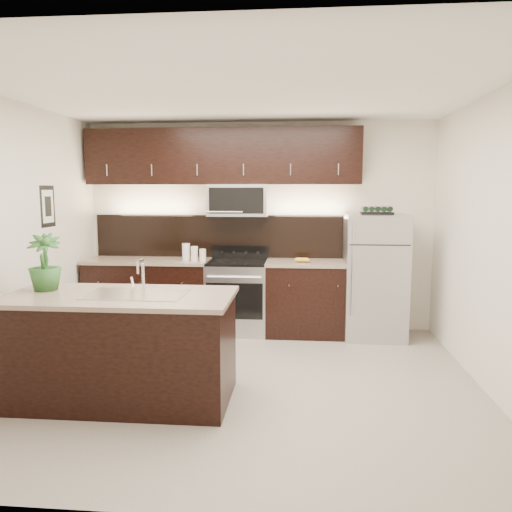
{
  "coord_description": "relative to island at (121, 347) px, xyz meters",
  "views": [
    {
      "loc": [
        0.55,
        -4.55,
        1.83
      ],
      "look_at": [
        0.09,
        0.55,
        1.15
      ],
      "focal_mm": 35.0,
      "sensor_mm": 36.0,
      "label": 1
    }
  ],
  "objects": [
    {
      "name": "french_press",
      "position": [
        2.17,
        2.11,
        0.59
      ],
      "size": [
        0.12,
        0.12,
        0.34
      ],
      "rotation": [
        0.0,
        0.0,
        0.07
      ],
      "color": "silver",
      "rests_on": "counter_run"
    },
    {
      "name": "sink_faucet",
      "position": [
        0.15,
        0.01,
        0.48
      ],
      "size": [
        0.84,
        0.5,
        0.28
      ],
      "color": "silver",
      "rests_on": "island"
    },
    {
      "name": "ground",
      "position": [
        1.0,
        0.47,
        -0.47
      ],
      "size": [
        4.5,
        4.5,
        0.0
      ],
      "primitive_type": "plane",
      "color": "gray",
      "rests_on": "ground"
    },
    {
      "name": "island",
      "position": [
        0.0,
        0.0,
        0.0
      ],
      "size": [
        1.96,
        0.96,
        0.94
      ],
      "color": "black",
      "rests_on": "ground"
    },
    {
      "name": "refrigerator",
      "position": [
        2.47,
        2.1,
        0.3
      ],
      "size": [
        0.74,
        0.67,
        1.53
      ],
      "primitive_type": "cube",
      "color": "#B2B2B7",
      "rests_on": "ground"
    },
    {
      "name": "upper_fixtures",
      "position": [
        0.57,
        2.31,
        1.67
      ],
      "size": [
        3.49,
        0.4,
        1.66
      ],
      "color": "black",
      "rests_on": "counter_run"
    },
    {
      "name": "bananas",
      "position": [
        1.52,
        2.08,
        0.5
      ],
      "size": [
        0.2,
        0.16,
        0.06
      ],
      "primitive_type": "ellipsoid",
      "rotation": [
        0.0,
        0.0,
        -0.04
      ],
      "color": "gold",
      "rests_on": "counter_run"
    },
    {
      "name": "counter_run",
      "position": [
        0.54,
        2.16,
        -0.0
      ],
      "size": [
        3.51,
        0.65,
        0.94
      ],
      "color": "black",
      "rests_on": "ground"
    },
    {
      "name": "plant",
      "position": [
        -0.71,
        0.12,
        0.72
      ],
      "size": [
        0.37,
        0.37,
        0.51
      ],
      "primitive_type": "imported",
      "rotation": [
        0.0,
        0.0,
        0.39
      ],
      "color": "#285C24",
      "rests_on": "island"
    },
    {
      "name": "canisters",
      "position": [
        0.18,
        2.09,
        0.56
      ],
      "size": [
        0.32,
        0.15,
        0.22
      ],
      "rotation": [
        0.0,
        0.0,
        -0.27
      ],
      "color": "silver",
      "rests_on": "counter_run"
    },
    {
      "name": "wine_rack",
      "position": [
        2.47,
        2.1,
        1.11
      ],
      "size": [
        0.38,
        0.23,
        0.09
      ],
      "color": "black",
      "rests_on": "refrigerator"
    },
    {
      "name": "room_walls",
      "position": [
        0.89,
        0.44,
        1.22
      ],
      "size": [
        4.52,
        4.02,
        2.71
      ],
      "color": "silver",
      "rests_on": "ground"
    }
  ]
}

